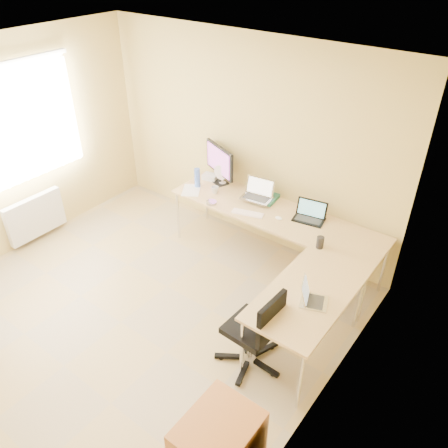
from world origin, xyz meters
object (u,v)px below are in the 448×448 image
Objects in this scene: desk_fan at (223,175)px; laptop_return at (315,295)px; water_bottle at (197,178)px; mug at (215,190)px; desk_return at (304,322)px; desk_main at (273,238)px; laptop_center at (257,190)px; monitor at (220,165)px; keyboard at (248,213)px; laptop_black at (310,212)px; office_chair at (251,323)px.

desk_fan is 2.36m from laptop_return.
mug is at bearing 1.21° from water_bottle.
laptop_return reaches higher than desk_return.
laptop_return is at bearing -34.45° from desk_return.
desk_main and desk_return have the same top height.
laptop_center is 3.83× the size of mug.
desk_fan is (-0.92, 0.20, 0.49)m from desk_main.
laptop_center is 1.80m from laptop_return.
monitor is at bearing 37.63° from laptop_return.
keyboard is (0.73, -0.41, -0.25)m from monitor.
laptop_center is 0.70m from laptop_black.
laptop_center is at bearing 9.94° from water_bottle.
office_chair is at bearing -70.41° from keyboard.
keyboard is 1.47× the size of water_bottle.
laptop_center reaches higher than keyboard.
water_bottle reaches higher than laptop_black.
laptop_black reaches higher than laptop_return.
desk_return is 2.30m from desk_fan.
laptop_black is 1.32m from desk_fan.
office_chair is (1.78, -1.37, -0.36)m from water_bottle.
water_bottle reaches higher than desk_main.
desk_return is 0.47m from laptop_return.
monitor is 1.61× the size of keyboard.
desk_main is 7.07× the size of keyboard.
office_chair is (0.89, -1.22, -0.24)m from keyboard.
keyboard is 1.53m from office_chair.
laptop_center reaches higher than desk_fan.
desk_return is at bearing -24.07° from water_bottle.
laptop_return is at bearing -24.59° from water_bottle.
laptop_center reaches higher than mug.
desk_return is 2.35m from water_bottle.
water_bottle reaches higher than desk_fan.
laptop_center is (0.66, -0.12, -0.09)m from monitor.
desk_fan is at bearing 147.67° from desk_return.
monitor reaches higher than keyboard.
desk_fan is (-0.68, 0.41, 0.12)m from keyboard.
mug is (-1.24, -0.16, -0.07)m from laptop_black.
desk_return is 2.37m from monitor.
laptop_black is 1.59m from office_chair.
monitor reaches higher than office_chair.
keyboard is (-1.21, 0.79, 0.37)m from desk_return.
laptop_center is at bearing 87.16° from keyboard.
water_bottle is at bearing 153.86° from keyboard.
laptop_black is 1.53m from water_bottle.
water_bottle is (-0.16, -0.26, -0.13)m from monitor.
laptop_center reaches higher than office_chair.
monitor reaches higher than desk_return.
monitor is 2.41m from laptop_return.
water_bottle reaches higher than keyboard.
desk_main is at bearing 3.12° from water_bottle.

